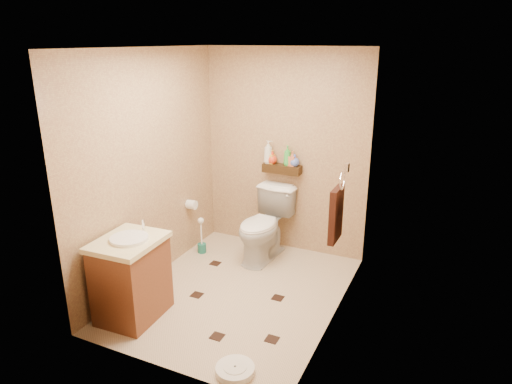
% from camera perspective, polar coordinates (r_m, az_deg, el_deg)
% --- Properties ---
extents(ground, '(2.50, 2.50, 0.00)m').
position_cam_1_polar(ground, '(4.79, -2.28, -12.44)').
color(ground, beige).
rests_on(ground, ground).
extents(wall_back, '(2.00, 0.04, 2.40)m').
position_cam_1_polar(wall_back, '(5.40, 3.61, 4.95)').
color(wall_back, tan).
rests_on(wall_back, ground).
extents(wall_front, '(2.00, 0.04, 2.40)m').
position_cam_1_polar(wall_front, '(3.31, -12.44, -4.45)').
color(wall_front, tan).
rests_on(wall_front, ground).
extents(wall_left, '(0.04, 2.50, 2.40)m').
position_cam_1_polar(wall_left, '(4.82, -13.12, 2.84)').
color(wall_left, tan).
rests_on(wall_left, ground).
extents(wall_right, '(0.04, 2.50, 2.40)m').
position_cam_1_polar(wall_right, '(3.96, 10.49, -0.41)').
color(wall_right, tan).
rests_on(wall_right, ground).
extents(ceiling, '(2.00, 2.50, 0.02)m').
position_cam_1_polar(ceiling, '(4.11, -2.72, 17.60)').
color(ceiling, silver).
rests_on(ceiling, wall_back).
extents(wall_shelf, '(0.46, 0.14, 0.10)m').
position_cam_1_polar(wall_shelf, '(5.37, 3.26, 2.91)').
color(wall_shelf, '#36220E').
rests_on(wall_shelf, wall_back).
extents(floor_accents, '(1.25, 1.42, 0.01)m').
position_cam_1_polar(floor_accents, '(4.72, -2.13, -12.92)').
color(floor_accents, black).
rests_on(floor_accents, ground).
extents(toilet, '(0.53, 0.85, 0.83)m').
position_cam_1_polar(toilet, '(5.31, 1.01, -4.19)').
color(toilet, white).
rests_on(toilet, ground).
extents(vanity, '(0.55, 0.66, 0.90)m').
position_cam_1_polar(vanity, '(4.39, -15.31, -10.23)').
color(vanity, brown).
rests_on(vanity, ground).
extents(bathroom_scale, '(0.35, 0.35, 0.06)m').
position_cam_1_polar(bathroom_scale, '(3.80, -2.63, -21.32)').
color(bathroom_scale, white).
rests_on(bathroom_scale, ground).
extents(toilet_brush, '(0.10, 0.10, 0.45)m').
position_cam_1_polar(toilet_brush, '(5.58, -6.82, -6.02)').
color(toilet_brush, '#19665A').
rests_on(toilet_brush, ground).
extents(towel_ring, '(0.12, 0.30, 0.76)m').
position_cam_1_polar(towel_ring, '(4.30, 10.03, -2.48)').
color(towel_ring, silver).
rests_on(towel_ring, wall_right).
extents(toilet_paper, '(0.12, 0.11, 0.12)m').
position_cam_1_polar(toilet_paper, '(5.47, -8.06, -1.57)').
color(toilet_paper, white).
rests_on(toilet_paper, wall_left).
extents(bottle_a, '(0.12, 0.12, 0.27)m').
position_cam_1_polar(bottle_a, '(5.39, 1.53, 5.03)').
color(bottle_a, silver).
rests_on(bottle_a, wall_shelf).
extents(bottle_b, '(0.09, 0.08, 0.16)m').
position_cam_1_polar(bottle_b, '(5.39, 1.90, 4.43)').
color(bottle_b, gold).
rests_on(bottle_b, wall_shelf).
extents(bottle_c, '(0.15, 0.15, 0.15)m').
position_cam_1_polar(bottle_c, '(5.39, 2.06, 4.32)').
color(bottle_c, red).
rests_on(bottle_c, wall_shelf).
extents(bottle_d, '(0.13, 0.13, 0.23)m').
position_cam_1_polar(bottle_d, '(5.31, 3.96, 4.56)').
color(bottle_d, green).
rests_on(bottle_d, wall_shelf).
extents(bottle_e, '(0.09, 0.09, 0.18)m').
position_cam_1_polar(bottle_e, '(5.30, 4.55, 4.18)').
color(bottle_e, '#C66942').
rests_on(bottle_e, wall_shelf).
extents(bottle_f, '(0.15, 0.15, 0.14)m').
position_cam_1_polar(bottle_f, '(5.29, 4.85, 3.98)').
color(bottle_f, '#506AC8').
rests_on(bottle_f, wall_shelf).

